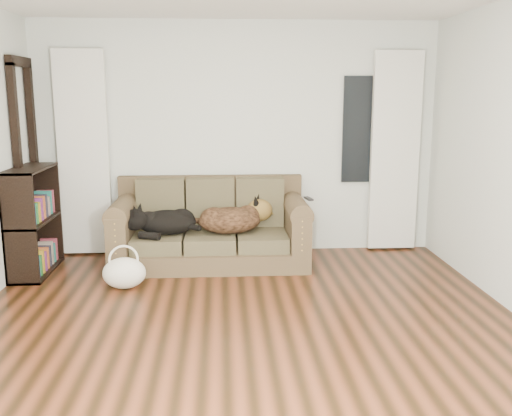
{
  "coord_description": "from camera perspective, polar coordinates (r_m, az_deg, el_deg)",
  "views": [
    {
      "loc": [
        -0.17,
        -3.97,
        1.81
      ],
      "look_at": [
        0.16,
        1.6,
        0.68
      ],
      "focal_mm": 40.0,
      "sensor_mm": 36.0,
      "label": 1
    }
  ],
  "objects": [
    {
      "name": "bookshelf",
      "position": [
        6.2,
        -21.36,
        -1.57
      ],
      "size": [
        0.35,
        0.88,
        1.09
      ],
      "primitive_type": "cube",
      "rotation": [
        0.0,
        0.0,
        -0.03
      ],
      "color": "black",
      "rests_on": "floor"
    },
    {
      "name": "sofa",
      "position": [
        6.1,
        -4.59,
        -1.48
      ],
      "size": [
        2.05,
        0.89,
        0.84
      ],
      "primitive_type": "cube",
      "color": "#423824",
      "rests_on": "floor"
    },
    {
      "name": "dog_shepherd",
      "position": [
        6.08,
        -2.31,
        -1.12
      ],
      "size": [
        0.73,
        0.55,
        0.3
      ],
      "primitive_type": "ellipsoid",
      "rotation": [
        0.0,
        0.0,
        3.23
      ],
      "color": "black",
      "rests_on": "sofa"
    },
    {
      "name": "floor",
      "position": [
        4.37,
        -0.88,
        -13.05
      ],
      "size": [
        5.0,
        5.0,
        0.0
      ],
      "primitive_type": "plane",
      "color": "black",
      "rests_on": "ground"
    },
    {
      "name": "window_pane",
      "position": [
        6.66,
        10.78,
        7.7
      ],
      "size": [
        0.5,
        0.03,
        1.2
      ],
      "primitive_type": "cube",
      "color": "black",
      "rests_on": "wall_back"
    },
    {
      "name": "door_casing",
      "position": [
        6.4,
        -21.92,
        3.78
      ],
      "size": [
        0.07,
        0.6,
        2.1
      ],
      "primitive_type": "cube",
      "color": "black",
      "rests_on": "ground"
    },
    {
      "name": "wall_back",
      "position": [
        6.5,
        -1.92,
        6.92
      ],
      "size": [
        4.5,
        0.04,
        2.6
      ],
      "primitive_type": "cube",
      "color": "beige",
      "rests_on": "ground"
    },
    {
      "name": "curtain_left",
      "position": [
        6.61,
        -16.86,
        5.21
      ],
      "size": [
        0.55,
        0.08,
        2.25
      ],
      "primitive_type": "cube",
      "color": "silver",
      "rests_on": "ground"
    },
    {
      "name": "tv_remote",
      "position": [
        5.97,
        5.28,
        0.95
      ],
      "size": [
        0.08,
        0.17,
        0.02
      ],
      "primitive_type": "cube",
      "rotation": [
        0.0,
        0.0,
        0.18
      ],
      "color": "black",
      "rests_on": "sofa"
    },
    {
      "name": "tote_bag",
      "position": [
        5.53,
        -13.05,
        -6.24
      ],
      "size": [
        0.45,
        0.37,
        0.3
      ],
      "primitive_type": "ellipsoid",
      "rotation": [
        0.0,
        0.0,
        -0.15
      ],
      "color": "beige",
      "rests_on": "floor"
    },
    {
      "name": "curtain_right",
      "position": [
        6.72,
        13.71,
        5.47
      ],
      "size": [
        0.55,
        0.08,
        2.25
      ],
      "primitive_type": "cube",
      "color": "silver",
      "rests_on": "ground"
    },
    {
      "name": "dog_black_lab",
      "position": [
        6.06,
        -9.24,
        -1.4
      ],
      "size": [
        0.64,
        0.46,
        0.26
      ],
      "primitive_type": "ellipsoid",
      "rotation": [
        0.0,
        0.0,
        0.04
      ],
      "color": "black",
      "rests_on": "sofa"
    }
  ]
}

